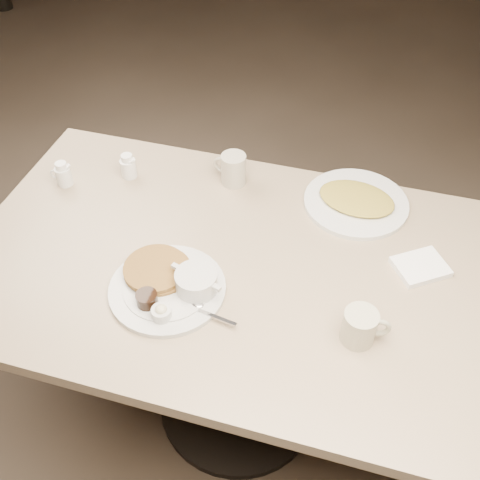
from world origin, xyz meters
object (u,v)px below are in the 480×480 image
(coffee_mug_near, at_px, (361,326))
(hash_plate, at_px, (356,201))
(creamer_left, at_px, (63,174))
(diner_table, at_px, (238,303))
(main_plate, at_px, (171,284))
(coffee_mug_far, at_px, (233,169))
(creamer_right, at_px, (128,166))

(coffee_mug_near, xyz_separation_m, hash_plate, (-0.07, 0.48, -0.03))
(creamer_left, xyz_separation_m, hash_plate, (0.88, 0.15, -0.02))
(diner_table, relative_size, coffee_mug_near, 12.19)
(diner_table, height_order, main_plate, main_plate)
(main_plate, relative_size, coffee_mug_near, 3.20)
(hash_plate, bearing_deg, coffee_mug_far, 179.77)
(coffee_mug_near, bearing_deg, main_plate, 177.90)
(main_plate, height_order, coffee_mug_near, coffee_mug_near)
(coffee_mug_near, bearing_deg, creamer_left, 161.08)
(diner_table, bearing_deg, main_plate, -135.73)
(creamer_left, bearing_deg, main_plate, -33.28)
(creamer_left, relative_size, creamer_right, 1.00)
(main_plate, bearing_deg, creamer_right, 126.38)
(diner_table, relative_size, main_plate, 3.81)
(coffee_mug_near, relative_size, creamer_right, 1.54)
(creamer_left, distance_m, creamer_right, 0.20)
(main_plate, bearing_deg, hash_plate, 48.36)
(coffee_mug_far, bearing_deg, creamer_right, -169.16)
(diner_table, distance_m, creamer_right, 0.55)
(coffee_mug_far, xyz_separation_m, hash_plate, (0.38, -0.00, -0.04))
(coffee_mug_near, bearing_deg, hash_plate, 98.54)
(coffee_mug_far, bearing_deg, coffee_mug_near, -46.56)
(main_plate, xyz_separation_m, coffee_mug_far, (0.03, 0.46, 0.03))
(main_plate, xyz_separation_m, creamer_right, (-0.30, 0.40, 0.01))
(creamer_left, height_order, creamer_right, same)
(diner_table, relative_size, hash_plate, 4.20)
(main_plate, height_order, coffee_mug_far, coffee_mug_far)
(coffee_mug_near, relative_size, creamer_left, 1.54)
(diner_table, xyz_separation_m, creamer_left, (-0.61, 0.17, 0.21))
(coffee_mug_far, bearing_deg, creamer_left, -162.80)
(coffee_mug_far, bearing_deg, main_plate, -93.33)
(main_plate, distance_m, hash_plate, 0.62)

